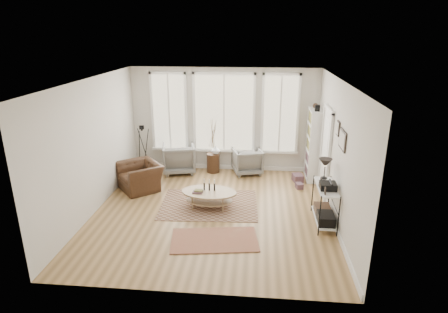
# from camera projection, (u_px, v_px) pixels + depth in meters

# --- Properties ---
(room) EXTENTS (5.50, 5.54, 2.90)m
(room) POSITION_uv_depth(u_px,v_px,m) (213.00, 150.00, 7.93)
(room) COLOR #A47E4C
(room) RESTS_ON ground
(bay_window) EXTENTS (4.14, 0.12, 2.24)m
(bay_window) POSITION_uv_depth(u_px,v_px,m) (224.00, 115.00, 10.40)
(bay_window) COLOR tan
(bay_window) RESTS_ON ground
(door) EXTENTS (0.09, 1.06, 2.22)m
(door) POSITION_uv_depth(u_px,v_px,m) (326.00, 151.00, 8.85)
(door) COLOR silver
(door) RESTS_ON ground
(bookcase) EXTENTS (0.31, 0.85, 2.06)m
(bookcase) POSITION_uv_depth(u_px,v_px,m) (313.00, 145.00, 9.93)
(bookcase) COLOR white
(bookcase) RESTS_ON ground
(low_shelf) EXTENTS (0.38, 1.08, 1.30)m
(low_shelf) POSITION_uv_depth(u_px,v_px,m) (325.00, 201.00, 7.71)
(low_shelf) COLOR white
(low_shelf) RESTS_ON ground
(wall_art) EXTENTS (0.04, 0.88, 0.44)m
(wall_art) POSITION_uv_depth(u_px,v_px,m) (341.00, 137.00, 7.28)
(wall_art) COLOR black
(wall_art) RESTS_ON ground
(rug_main) EXTENTS (2.29, 1.77, 0.01)m
(rug_main) POSITION_uv_depth(u_px,v_px,m) (209.00, 204.00, 8.68)
(rug_main) COLOR brown
(rug_main) RESTS_ON ground
(rug_runner) EXTENTS (1.77, 1.15, 0.01)m
(rug_runner) POSITION_uv_depth(u_px,v_px,m) (214.00, 240.00, 7.21)
(rug_runner) COLOR maroon
(rug_runner) RESTS_ON ground
(coffee_table) EXTENTS (1.29, 0.87, 0.57)m
(coffee_table) POSITION_uv_depth(u_px,v_px,m) (209.00, 195.00, 8.46)
(coffee_table) COLOR tan
(coffee_table) RESTS_ON ground
(armchair_left) EXTENTS (1.07, 1.09, 0.82)m
(armchair_left) POSITION_uv_depth(u_px,v_px,m) (179.00, 158.00, 10.56)
(armchair_left) COLOR gray
(armchair_left) RESTS_ON ground
(armchair_right) EXTENTS (0.94, 0.96, 0.71)m
(armchair_right) POSITION_uv_depth(u_px,v_px,m) (247.00, 161.00, 10.50)
(armchair_right) COLOR gray
(armchair_right) RESTS_ON ground
(side_table) EXTENTS (0.36, 0.36, 1.53)m
(side_table) POSITION_uv_depth(u_px,v_px,m) (213.00, 147.00, 10.46)
(side_table) COLOR #3D2618
(side_table) RESTS_ON ground
(vase) EXTENTS (0.23, 0.23, 0.23)m
(vase) POSITION_uv_depth(u_px,v_px,m) (216.00, 150.00, 10.48)
(vase) COLOR silver
(vase) RESTS_ON side_table
(accent_chair) EXTENTS (1.39, 1.37, 0.68)m
(accent_chair) POSITION_uv_depth(u_px,v_px,m) (140.00, 176.00, 9.45)
(accent_chair) COLOR #3D2618
(accent_chair) RESTS_ON ground
(tripod_camera) EXTENTS (0.47, 0.47, 1.34)m
(tripod_camera) POSITION_uv_depth(u_px,v_px,m) (143.00, 151.00, 10.54)
(tripod_camera) COLOR black
(tripod_camera) RESTS_ON ground
(book_stack_near) EXTENTS (0.30, 0.35, 0.20)m
(book_stack_near) POSITION_uv_depth(u_px,v_px,m) (298.00, 178.00, 9.99)
(book_stack_near) COLOR brown
(book_stack_near) RESTS_ON ground
(book_stack_far) EXTENTS (0.21, 0.24, 0.13)m
(book_stack_far) POSITION_uv_depth(u_px,v_px,m) (299.00, 186.00, 9.56)
(book_stack_far) COLOR brown
(book_stack_far) RESTS_ON ground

